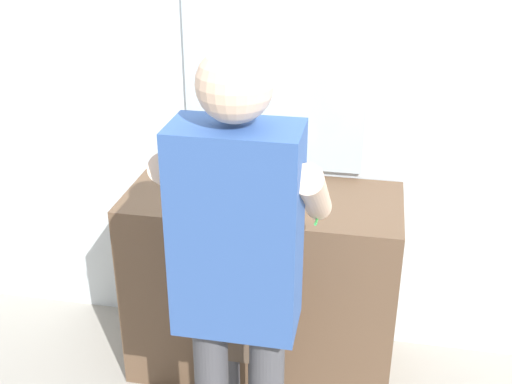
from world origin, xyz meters
name	(u,v)px	position (x,y,z in m)	size (l,w,h in m)	color
back_wall	(276,73)	(0.00, 0.62, 1.35)	(4.40, 0.10, 2.70)	silver
vanity_cabinet	(262,284)	(0.00, 0.30, 0.45)	(1.19, 0.54, 0.89)	brown
sink_basin	(262,186)	(0.00, 0.28, 0.95)	(0.35, 0.35, 0.11)	silver
faucet	(270,162)	(0.00, 0.49, 0.97)	(0.18, 0.14, 0.18)	#B7BABF
toothbrush_cup	(174,174)	(-0.41, 0.35, 0.94)	(0.07, 0.07, 0.21)	silver
child_toddler	(244,331)	(0.00, -0.10, 0.48)	(0.25, 0.25, 0.81)	#47474C
adult_parent	(238,258)	(0.06, -0.43, 1.03)	(0.53, 0.56, 1.71)	#47474C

